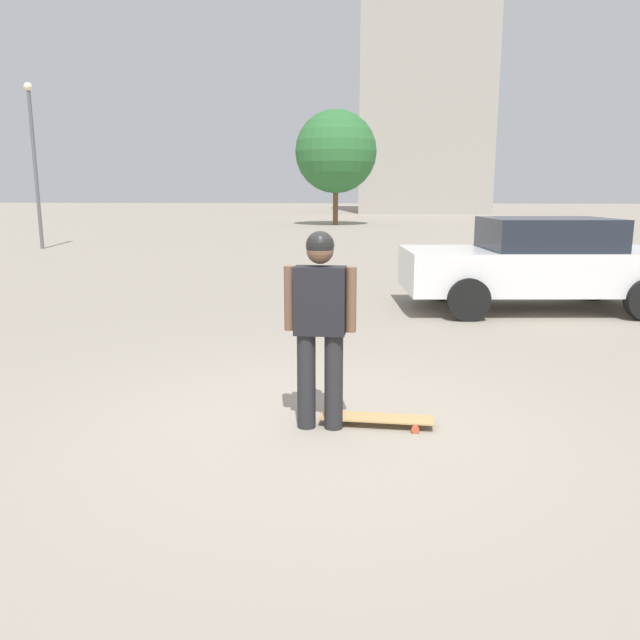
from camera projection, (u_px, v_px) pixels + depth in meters
name	position (u px, v px, depth m)	size (l,w,h in m)	color
ground_plane	(320.00, 427.00, 5.09)	(220.00, 220.00, 0.00)	gray
person	(320.00, 318.00, 4.91)	(0.57, 0.22, 1.59)	#262628
skateboard	(376.00, 418.00, 5.12)	(0.94, 0.31, 0.07)	tan
car_parked_near	(540.00, 263.00, 10.08)	(4.47, 2.34, 1.48)	silver
building_block_distant	(427.00, 10.00, 57.42)	(11.85, 11.33, 36.77)	#9E998E
tree_distant	(336.00, 152.00, 36.13)	(4.74, 4.74, 6.58)	brown
lamp_post	(34.00, 153.00, 20.70)	(0.28, 0.28, 5.41)	#59595E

